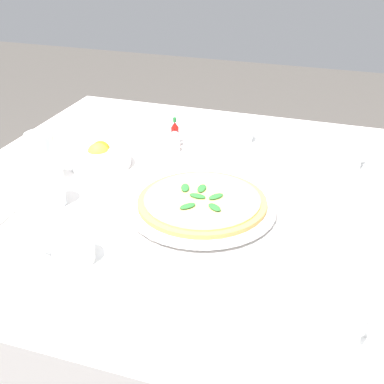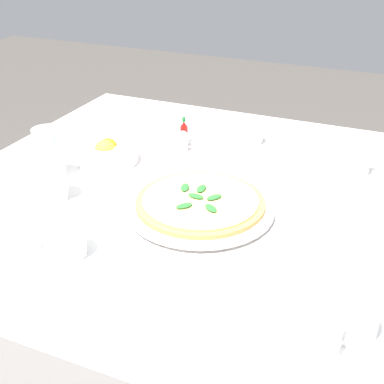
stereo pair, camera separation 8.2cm
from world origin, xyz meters
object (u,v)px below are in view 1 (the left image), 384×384
(coffee_cup_left_edge, at_px, (239,133))
(coffee_cup_right_edge, at_px, (73,248))
(pizza, at_px, (202,201))
(coffee_cup_far_left, at_px, (346,157))
(water_glass_back_corner, at_px, (49,184))
(pizza_plate, at_px, (202,207))
(citrus_bowl, at_px, (100,156))
(water_glass_near_left, at_px, (374,203))
(hot_sauce_bottle, at_px, (175,135))
(pepper_shaker, at_px, (175,142))
(coffee_cup_center_back, at_px, (370,309))
(salt_shaker, at_px, (175,134))
(water_glass_near_right, at_px, (43,161))

(coffee_cup_left_edge, bearing_deg, coffee_cup_right_edge, 166.87)
(pizza, relative_size, coffee_cup_left_edge, 2.06)
(coffee_cup_far_left, xyz_separation_m, water_glass_back_corner, (-0.38, 0.59, 0.02))
(pizza_plate, relative_size, citrus_bowl, 2.08)
(coffee_cup_left_edge, height_order, water_glass_near_left, water_glass_near_left)
(coffee_cup_far_left, relative_size, hot_sauce_bottle, 1.57)
(water_glass_near_left, xyz_separation_m, pepper_shaker, (0.21, 0.50, -0.02))
(water_glass_near_left, relative_size, citrus_bowl, 0.68)
(pizza, xyz_separation_m, water_glass_back_corner, (-0.07, 0.32, 0.02))
(coffee_cup_left_edge, bearing_deg, hot_sauce_bottle, 117.96)
(coffee_cup_center_back, distance_m, salt_shaker, 0.78)
(pizza, bearing_deg, water_glass_near_left, -78.49)
(coffee_cup_right_edge, bearing_deg, citrus_bowl, 20.54)
(pizza, distance_m, coffee_cup_right_edge, 0.30)
(coffee_cup_center_back, height_order, pepper_shaker, coffee_cup_center_back)
(pizza, relative_size, salt_shaker, 4.85)
(coffee_cup_far_left, distance_m, coffee_cup_left_edge, 0.30)
(coffee_cup_left_edge, distance_m, hot_sauce_bottle, 0.18)
(water_glass_near_right, xyz_separation_m, pepper_shaker, (0.26, -0.23, -0.03))
(pepper_shaker, bearing_deg, citrus_bowl, 133.91)
(water_glass_near_right, distance_m, water_glass_near_left, 0.74)
(salt_shaker, bearing_deg, pizza_plate, -151.23)
(pizza_plate, relative_size, pepper_shaker, 5.56)
(water_glass_back_corner, xyz_separation_m, hot_sauce_bottle, (0.38, -0.15, -0.01))
(pizza, xyz_separation_m, citrus_bowl, (0.14, 0.31, 0.00))
(coffee_cup_far_left, relative_size, coffee_cup_center_back, 0.98)
(pizza, xyz_separation_m, coffee_cup_far_left, (0.31, -0.27, 0.01))
(salt_shaker, bearing_deg, hot_sauce_bottle, -160.35)
(pizza_plate, relative_size, coffee_cup_right_edge, 2.36)
(water_glass_back_corner, relative_size, salt_shaker, 1.87)
(pizza, xyz_separation_m, water_glass_near_left, (0.07, -0.34, 0.02))
(water_glass_near_left, bearing_deg, coffee_cup_right_edge, 122.00)
(coffee_cup_far_left, height_order, water_glass_back_corner, water_glass_back_corner)
(pizza_plate, distance_m, coffee_cup_left_edge, 0.39)
(water_glass_near_left, bearing_deg, pizza_plate, 101.52)
(coffee_cup_center_back, distance_m, citrus_bowl, 0.76)
(water_glass_near_left, distance_m, hot_sauce_bottle, 0.57)
(coffee_cup_right_edge, height_order, hot_sauce_bottle, hot_sauce_bottle)
(citrus_bowl, relative_size, pepper_shaker, 2.67)
(coffee_cup_left_edge, distance_m, water_glass_near_left, 0.48)
(water_glass_near_right, bearing_deg, coffee_cup_far_left, -66.29)
(water_glass_back_corner, distance_m, hot_sauce_bottle, 0.41)
(water_glass_back_corner, bearing_deg, coffee_cup_left_edge, -33.50)
(salt_shaker, bearing_deg, pepper_shaker, -160.35)
(pizza, height_order, water_glass_back_corner, water_glass_back_corner)
(pizza_plate, relative_size, coffee_cup_far_left, 2.41)
(water_glass_near_left, relative_size, hot_sauce_bottle, 1.23)
(water_glass_back_corner, bearing_deg, salt_shaker, -18.95)
(coffee_cup_left_edge, height_order, water_glass_near_right, water_glass_near_right)
(citrus_bowl, bearing_deg, water_glass_back_corner, 176.43)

